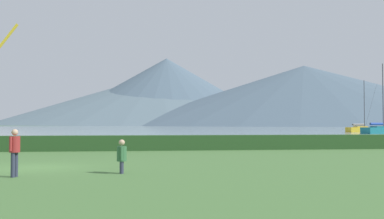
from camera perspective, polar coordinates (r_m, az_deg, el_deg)
ground_plane at (r=19.21m, az=-20.17°, el=-7.24°), size 1000.00×1000.00×0.00m
harbor_water at (r=155.70m, az=-8.66°, el=-2.47°), size 320.00×246.00×0.00m
hedge_line at (r=29.97m, az=-15.38°, el=-4.32°), size 80.00×1.20×1.02m
sailboat_slip_2 at (r=94.83m, az=21.61°, el=-2.42°), size 7.53×2.81×10.63m
sailboat_slip_5 at (r=82.95m, az=23.72°, el=-2.45°), size 8.28×4.06×12.38m
person_seated_viewer at (r=16.21m, az=-9.27°, el=-5.92°), size 0.36×0.57×1.25m
person_standing_walker at (r=16.11m, az=-22.38°, el=-4.81°), size 0.36×0.55×1.65m
distant_hill_west_ridge at (r=410.03m, az=-3.39°, el=2.37°), size 217.44×217.44×63.35m
distant_hill_central_peak at (r=373.60m, az=14.60°, el=1.81°), size 312.28×312.28×50.07m
distant_hill_east_ridge at (r=427.76m, az=-4.44°, el=1.28°), size 314.15×314.15×49.63m
distant_hill_far_shoulder at (r=433.22m, az=14.76°, el=0.97°), size 326.37×326.37×44.82m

